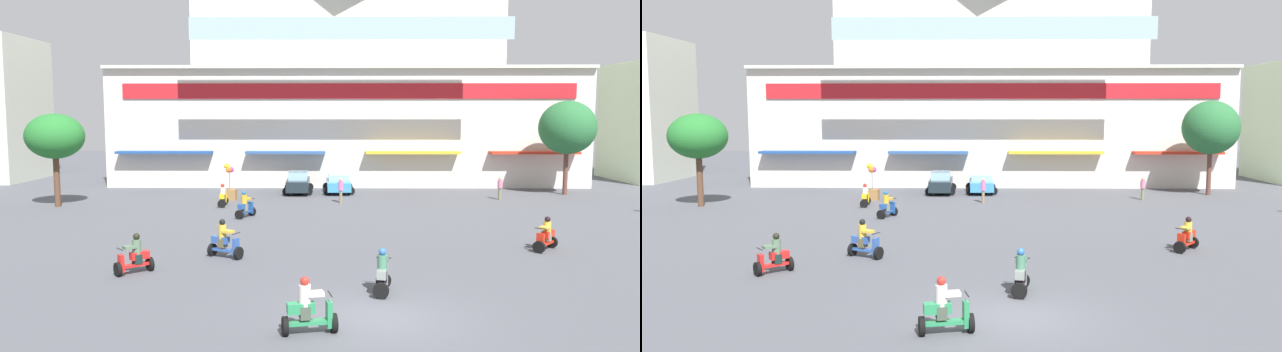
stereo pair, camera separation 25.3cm
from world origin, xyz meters
TOP-DOWN VIEW (x-y plane):
  - ground_plane at (0.00, 13.00)m, footprint 128.00×128.00m
  - colonial_building at (-0.00, 37.05)m, footprint 38.36×19.28m
  - plaza_tree_0 at (-18.70, 20.32)m, footprint 3.62×3.38m
  - plaza_tree_1 at (15.70, 26.49)m, footprint 3.98×4.03m
  - parked_car_0 at (-3.76, 27.01)m, footprint 2.23×4.22m
  - parked_car_1 at (-0.79, 27.32)m, footprint 2.37×4.22m
  - scooter_rider_0 at (-5.75, 7.09)m, footprint 1.55×1.14m
  - scooter_rider_2 at (0.28, 2.30)m, footprint 0.73×1.42m
  - scooter_rider_3 at (-6.24, 16.53)m, footprint 1.08×1.53m
  - scooter_rider_4 at (-2.01, -1.34)m, footprint 1.55×0.82m
  - scooter_rider_5 at (-8.65, 4.62)m, footprint 1.37×1.30m
  - scooter_rider_6 at (7.89, 8.60)m, footprint 1.38×1.46m
  - scooter_rider_7 at (-8.23, 20.64)m, footprint 0.59×1.45m
  - pedestrian_0 at (-0.70, 22.17)m, footprint 0.37×0.37m
  - pedestrian_1 at (10.22, 23.82)m, footprint 0.40×0.40m
  - balloon_vendor_cart at (-8.26, 23.34)m, footprint 0.95×0.70m

SIDE VIEW (x-z plane):
  - ground_plane at x=0.00m, z-range 0.00..0.00m
  - scooter_rider_7 at x=-8.23m, z-range -0.13..1.34m
  - scooter_rider_5 at x=-8.65m, z-range -0.14..1.36m
  - scooter_rider_6 at x=7.89m, z-range -0.12..1.35m
  - scooter_rider_3 at x=-6.24m, z-range -0.14..1.41m
  - scooter_rider_2 at x=0.28m, z-range -0.13..1.42m
  - scooter_rider_4 at x=-2.01m, z-range -0.14..1.45m
  - scooter_rider_0 at x=-5.75m, z-range -0.14..1.45m
  - parked_car_1 at x=-0.79m, z-range 0.02..1.42m
  - parked_car_0 at x=-3.76m, z-range 0.00..1.60m
  - pedestrian_1 at x=10.22m, z-range 0.11..1.68m
  - balloon_vendor_cart at x=-8.26m, z-range -0.32..2.19m
  - pedestrian_0 at x=-0.70m, z-range 0.13..1.80m
  - plaza_tree_0 at x=-18.70m, z-range 1.49..7.38m
  - plaza_tree_1 at x=15.70m, z-range 1.45..8.26m
  - colonial_building at x=0.00m, z-range -1.21..18.08m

